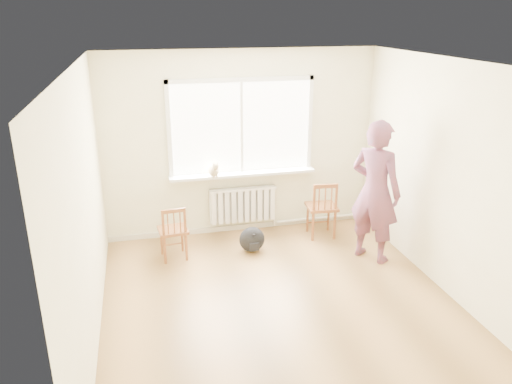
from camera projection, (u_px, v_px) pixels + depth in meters
floor at (283, 308)px, 5.67m from camera, size 4.50×4.50×0.00m
ceiling at (288, 64)px, 4.75m from camera, size 4.50×4.50×0.00m
back_wall at (241, 144)px, 7.27m from camera, size 4.00×0.01×2.70m
window at (241, 123)px, 7.14m from camera, size 2.12×0.05×1.42m
windowsill at (243, 174)px, 7.31m from camera, size 2.15×0.22×0.04m
radiator at (243, 204)px, 7.50m from camera, size 1.00×0.12×0.55m
heating_pipe at (320, 218)px, 7.92m from camera, size 1.40×0.04×0.04m
baseboard at (242, 227)px, 7.70m from camera, size 4.00×0.03×0.08m
chair_left at (174, 233)px, 6.67m from camera, size 0.41×0.40×0.77m
chair_right at (322, 209)px, 7.32m from camera, size 0.46×0.45×0.87m
person at (375, 192)px, 6.51m from camera, size 0.78×0.83×1.91m
cat at (214, 170)px, 7.10m from camera, size 0.18×0.37×0.24m
backpack at (252, 239)px, 6.95m from camera, size 0.43×0.37×0.36m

